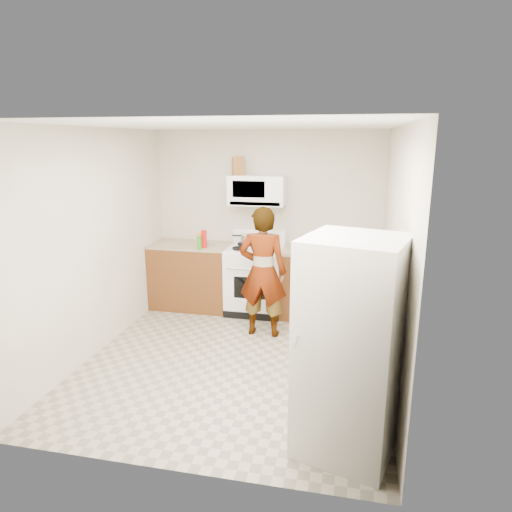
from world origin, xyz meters
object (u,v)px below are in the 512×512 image
(fridge, at_px, (350,348))
(saucepan, at_px, (248,239))
(person, at_px, (263,272))
(kettle, at_px, (310,240))
(gas_range, at_px, (255,278))
(microwave, at_px, (257,190))

(fridge, bearing_deg, saucepan, 132.45)
(person, xyz_separation_m, kettle, (0.48, 0.93, 0.22))
(person, distance_m, fridge, 2.26)
(person, bearing_deg, gas_range, -72.23)
(kettle, relative_size, saucepan, 0.82)
(kettle, bearing_deg, saucepan, 170.45)
(gas_range, distance_m, kettle, 0.93)
(fridge, bearing_deg, microwave, 130.52)
(kettle, distance_m, saucepan, 0.87)
(gas_range, relative_size, kettle, 6.36)
(person, relative_size, kettle, 9.06)
(microwave, distance_m, saucepan, 0.70)
(person, relative_size, fridge, 0.95)
(person, bearing_deg, kettle, -118.45)
(gas_range, height_order, person, person)
(gas_range, relative_size, saucepan, 5.24)
(kettle, height_order, saucepan, kettle)
(microwave, bearing_deg, fridge, -65.24)
(gas_range, relative_size, person, 0.70)
(kettle, bearing_deg, fridge, -90.27)
(gas_range, height_order, microwave, microwave)
(saucepan, bearing_deg, person, -66.83)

